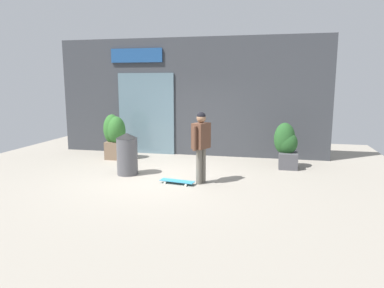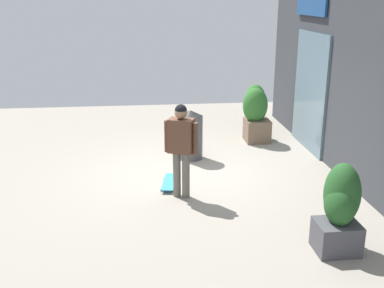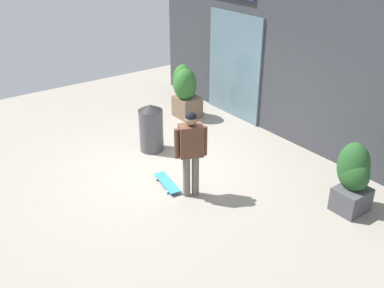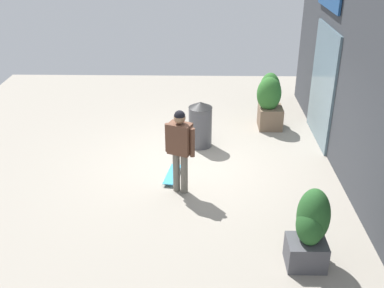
% 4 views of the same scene
% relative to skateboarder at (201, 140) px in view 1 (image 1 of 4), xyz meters
% --- Properties ---
extents(ground_plane, '(12.00, 12.00, 0.00)m').
position_rel_skateboarder_xyz_m(ground_plane, '(-1.01, 0.22, -0.98)').
color(ground_plane, gray).
extents(building_facade, '(8.48, 0.31, 3.61)m').
position_rel_skateboarder_xyz_m(building_facade, '(-1.07, 3.19, 0.81)').
color(building_facade, '#383A3F').
rests_on(building_facade, ground_plane).
extents(skateboarder, '(0.40, 0.54, 1.62)m').
position_rel_skateboarder_xyz_m(skateboarder, '(0.00, 0.00, 0.00)').
color(skateboarder, '#666056').
rests_on(skateboarder, ground_plane).
extents(skateboard, '(0.82, 0.35, 0.08)m').
position_rel_skateboarder_xyz_m(skateboard, '(-0.51, -0.18, -0.92)').
color(skateboard, teal).
rests_on(skateboard, ground_plane).
extents(planter_box_left, '(0.68, 0.64, 1.33)m').
position_rel_skateboarder_xyz_m(planter_box_left, '(-3.00, 2.00, -0.26)').
color(planter_box_left, brown).
rests_on(planter_box_left, ground_plane).
extents(planter_box_right, '(0.63, 0.59, 1.21)m').
position_rel_skateboarder_xyz_m(planter_box_right, '(1.92, 1.95, -0.37)').
color(planter_box_right, '#47474C').
rests_on(planter_box_right, ground_plane).
extents(trash_bin, '(0.52, 0.52, 1.04)m').
position_rel_skateboarder_xyz_m(trash_bin, '(-1.93, 0.36, -0.46)').
color(trash_bin, '#4C4C51').
rests_on(trash_bin, ground_plane).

